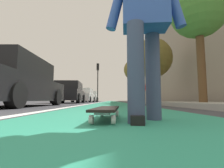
# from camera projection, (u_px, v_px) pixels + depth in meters

# --- Properties ---
(ground_plane) EXTENTS (80.00, 80.00, 0.00)m
(ground_plane) POSITION_uv_depth(u_px,v_px,m) (112.00, 103.00, 10.60)
(ground_plane) COLOR #38383D
(bike_lane_paint) EXTENTS (56.00, 2.16, 0.00)m
(bike_lane_paint) POSITION_uv_depth(u_px,v_px,m) (112.00, 102.00, 24.53)
(bike_lane_paint) COLOR #288466
(bike_lane_paint) RESTS_ON ground
(lane_stripe_white) EXTENTS (52.00, 0.16, 0.01)m
(lane_stripe_white) POSITION_uv_depth(u_px,v_px,m) (102.00, 102.00, 20.54)
(lane_stripe_white) COLOR silver
(lane_stripe_white) RESTS_ON ground
(sidewalk_curb) EXTENTS (52.00, 3.20, 0.12)m
(sidewalk_curb) POSITION_uv_depth(u_px,v_px,m) (141.00, 102.00, 18.59)
(sidewalk_curb) COLOR #9E9B93
(sidewalk_curb) RESTS_ON ground
(building_facade) EXTENTS (40.00, 1.20, 10.01)m
(building_facade) POSITION_uv_depth(u_px,v_px,m) (156.00, 66.00, 23.08)
(building_facade) COLOR gray
(building_facade) RESTS_ON ground
(skateboard) EXTENTS (0.85, 0.27, 0.11)m
(skateboard) POSITION_uv_depth(u_px,v_px,m) (107.00, 110.00, 1.54)
(skateboard) COLOR white
(skateboard) RESTS_ON ground
(skater_person) EXTENTS (0.45, 0.72, 1.64)m
(skater_person) POSITION_uv_depth(u_px,v_px,m) (145.00, 17.00, 1.48)
(skater_person) COLOR #384260
(skater_person) RESTS_ON ground
(parked_car_near) EXTENTS (4.30, 1.90, 1.46)m
(parked_car_near) POSITION_uv_depth(u_px,v_px,m) (14.00, 83.00, 4.95)
(parked_car_near) COLOR black
(parked_car_near) RESTS_ON ground
(parked_car_mid) EXTENTS (4.25, 1.99, 1.49)m
(parked_car_mid) POSITION_uv_depth(u_px,v_px,m) (70.00, 93.00, 11.77)
(parked_car_mid) COLOR black
(parked_car_mid) RESTS_ON ground
(parked_car_far) EXTENTS (4.23, 2.10, 1.47)m
(parked_car_far) POSITION_uv_depth(u_px,v_px,m) (84.00, 96.00, 17.70)
(parked_car_far) COLOR silver
(parked_car_far) RESTS_ON ground
(parked_car_end) EXTENTS (4.56, 2.05, 1.48)m
(parked_car_end) POSITION_uv_depth(u_px,v_px,m) (91.00, 97.00, 23.95)
(parked_car_end) COLOR silver
(parked_car_end) RESTS_ON ground
(traffic_light) EXTENTS (0.33, 0.28, 4.49)m
(traffic_light) POSITION_uv_depth(u_px,v_px,m) (98.00, 75.00, 18.98)
(traffic_light) COLOR #2D2D2D
(traffic_light) RESTS_ON ground
(street_tree_near) EXTENTS (1.90, 1.90, 4.24)m
(street_tree_near) POSITION_uv_depth(u_px,v_px,m) (198.00, 12.00, 5.65)
(street_tree_near) COLOR brown
(street_tree_near) RESTS_ON ground
(street_tree_mid) EXTENTS (2.91, 2.91, 4.75)m
(street_tree_mid) POSITION_uv_depth(u_px,v_px,m) (152.00, 58.00, 12.02)
(street_tree_mid) COLOR brown
(street_tree_mid) RESTS_ON ground
(street_tree_far) EXTENTS (2.76, 2.76, 5.49)m
(street_tree_far) POSITION_uv_depth(u_px,v_px,m) (135.00, 70.00, 20.95)
(street_tree_far) COLOR brown
(street_tree_far) RESTS_ON ground
(pedestrian_distant) EXTENTS (0.47, 0.74, 1.69)m
(pedestrian_distant) POSITION_uv_depth(u_px,v_px,m) (149.00, 90.00, 12.24)
(pedestrian_distant) COLOR brown
(pedestrian_distant) RESTS_ON ground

